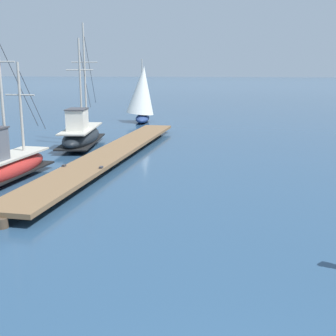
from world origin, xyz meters
TOP-DOWN VIEW (x-y plane):
  - floating_dock at (-6.39, 16.68)m, footprint 2.95×19.58m
  - fishing_boat_0 at (-9.48, 11.71)m, footprint 1.93×6.28m
  - fishing_boat_1 at (-9.11, 19.75)m, footprint 2.38×7.55m
  - distant_sailboat at (-8.05, 31.50)m, footprint 2.92×4.58m

SIDE VIEW (x-z plane):
  - floating_dock at x=-6.39m, z-range 0.10..0.63m
  - fishing_boat_0 at x=-9.48m, z-range -2.21..3.58m
  - fishing_boat_1 at x=-9.11m, z-range -2.73..4.15m
  - distant_sailboat at x=-8.05m, z-range -0.23..4.82m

